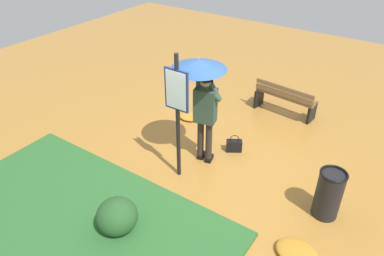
% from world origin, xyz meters
% --- Properties ---
extents(ground_plane, '(18.00, 18.00, 0.00)m').
position_xyz_m(ground_plane, '(0.00, 0.00, 0.00)').
color(ground_plane, '#B27A33').
extents(grass_verge, '(4.80, 4.00, 0.05)m').
position_xyz_m(grass_verge, '(0.92, 2.99, 0.03)').
color(grass_verge, '#2D662D').
rests_on(grass_verge, ground_plane).
extents(person_with_umbrella, '(0.96, 0.96, 2.04)m').
position_xyz_m(person_with_umbrella, '(0.26, -0.12, 1.55)').
color(person_with_umbrella, '#2D2823').
rests_on(person_with_umbrella, ground_plane).
extents(info_sign_post, '(0.44, 0.07, 2.30)m').
position_xyz_m(info_sign_post, '(0.33, 0.50, 1.44)').
color(info_sign_post, black).
rests_on(info_sign_post, ground_plane).
extents(handbag, '(0.33, 0.28, 0.37)m').
position_xyz_m(handbag, '(-0.15, -0.69, 0.13)').
color(handbag, black).
rests_on(handbag, ground_plane).
extents(park_bench, '(1.40, 0.52, 0.75)m').
position_xyz_m(park_bench, '(-0.39, -2.61, 0.40)').
color(park_bench, black).
rests_on(park_bench, ground_plane).
extents(trash_bin, '(0.42, 0.42, 0.83)m').
position_xyz_m(trash_bin, '(-2.15, -0.00, 0.42)').
color(trash_bin, black).
rests_on(trash_bin, ground_plane).
extents(shrub_cluster, '(0.68, 0.62, 0.55)m').
position_xyz_m(shrub_cluster, '(0.35, 2.04, 0.26)').
color(shrub_cluster, '#285628').
rests_on(shrub_cluster, ground_plane).
extents(leaf_pile_near_person, '(0.47, 0.38, 0.10)m').
position_xyz_m(leaf_pile_near_person, '(1.29, -1.22, 0.05)').
color(leaf_pile_near_person, '#C68428').
rests_on(leaf_pile_near_person, ground_plane).
extents(leaf_pile_by_bench, '(0.60, 0.48, 0.13)m').
position_xyz_m(leaf_pile_by_bench, '(-2.08, 1.01, 0.07)').
color(leaf_pile_by_bench, '#C68428').
rests_on(leaf_pile_by_bench, ground_plane).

